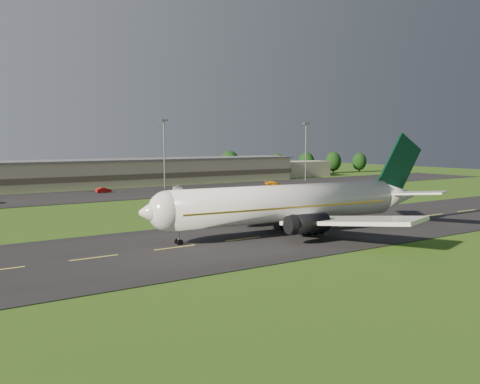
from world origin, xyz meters
TOP-DOWN VIEW (x-y plane):
  - ground at (0.00, 0.00)m, footprint 360.00×360.00m
  - taxiway at (0.00, 0.00)m, footprint 220.00×30.00m
  - apron at (0.00, 72.00)m, footprint 260.00×30.00m
  - airliner at (-13.28, -0.08)m, footprint 51.26×41.98m
  - terminal at (6.40, 96.18)m, footprint 145.00×16.00m
  - light_mast_centre at (5.00, 80.00)m, footprint 2.40×1.20m
  - light_mast_east at (60.00, 80.00)m, footprint 2.40×1.20m
  - tree_line at (30.14, 105.76)m, footprint 195.95×9.49m
  - service_vehicle_b at (-14.65, 77.42)m, footprint 4.29×1.72m
  - service_vehicle_c at (4.47, 70.63)m, footprint 3.70×5.51m
  - service_vehicle_d at (37.81, 70.50)m, footprint 4.98×3.70m

SIDE VIEW (x-z plane):
  - ground at x=0.00m, z-range 0.00..0.00m
  - taxiway at x=0.00m, z-range 0.00..0.10m
  - apron at x=0.00m, z-range 0.00..0.10m
  - service_vehicle_d at x=37.81m, z-range 0.10..1.44m
  - service_vehicle_b at x=-14.65m, z-range 0.10..1.49m
  - service_vehicle_c at x=4.47m, z-range 0.10..1.50m
  - terminal at x=6.40m, z-range -0.21..8.19m
  - airliner at x=-13.28m, z-range -3.13..12.45m
  - tree_line at x=30.14m, z-range -0.28..10.46m
  - light_mast_centre at x=5.00m, z-range 2.56..22.91m
  - light_mast_east at x=60.00m, z-range 2.56..22.91m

